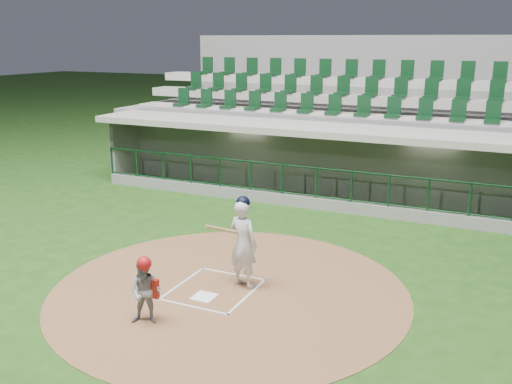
# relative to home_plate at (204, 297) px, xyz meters

# --- Properties ---
(ground) EXTENTS (120.00, 120.00, 0.00)m
(ground) POSITION_rel_home_plate_xyz_m (0.00, 0.70, -0.02)
(ground) COLOR #1B3F12
(ground) RESTS_ON ground
(dirt_circle) EXTENTS (7.20, 7.20, 0.01)m
(dirt_circle) POSITION_rel_home_plate_xyz_m (0.30, 0.50, -0.02)
(dirt_circle) COLOR brown
(dirt_circle) RESTS_ON ground
(home_plate) EXTENTS (0.43, 0.43, 0.02)m
(home_plate) POSITION_rel_home_plate_xyz_m (0.00, 0.00, 0.00)
(home_plate) COLOR white
(home_plate) RESTS_ON dirt_circle
(batter_box_chalk) EXTENTS (1.55, 1.80, 0.01)m
(batter_box_chalk) POSITION_rel_home_plate_xyz_m (0.00, 0.40, -0.00)
(batter_box_chalk) COLOR white
(batter_box_chalk) RESTS_ON ground
(dugout_structure) EXTENTS (16.40, 3.70, 3.00)m
(dugout_structure) POSITION_rel_home_plate_xyz_m (0.08, 8.51, 0.94)
(dugout_structure) COLOR gray
(dugout_structure) RESTS_ON ground
(seating_deck) EXTENTS (17.00, 6.72, 5.15)m
(seating_deck) POSITION_rel_home_plate_xyz_m (0.00, 11.61, 1.40)
(seating_deck) COLOR slate
(seating_deck) RESTS_ON ground
(batter) EXTENTS (0.92, 0.94, 1.91)m
(batter) POSITION_rel_home_plate_xyz_m (0.45, 0.83, 0.94)
(batter) COLOR silver
(batter) RESTS_ON dirt_circle
(catcher) EXTENTS (0.69, 0.61, 1.25)m
(catcher) POSITION_rel_home_plate_xyz_m (-0.42, -1.30, 0.61)
(catcher) COLOR gray
(catcher) RESTS_ON dirt_circle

